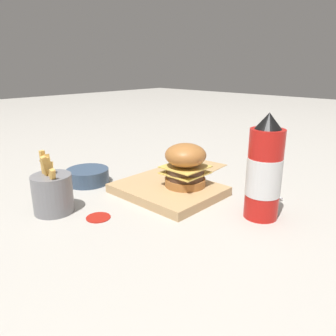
{
  "coord_description": "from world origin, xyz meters",
  "views": [
    {
      "loc": [
        0.52,
        -0.57,
        0.34
      ],
      "look_at": [
        -0.05,
        0.04,
        0.07
      ],
      "focal_mm": 35.0,
      "sensor_mm": 36.0,
      "label": 1
    }
  ],
  "objects_px": {
    "burger": "(185,165)",
    "spoon": "(256,184)",
    "ketchup_bottle": "(264,172)",
    "serving_board": "(168,190)",
    "fries_basket": "(53,192)",
    "side_bowl": "(88,176)"
  },
  "relations": [
    {
      "from": "burger",
      "to": "spoon",
      "type": "height_order",
      "value": "burger"
    },
    {
      "from": "burger",
      "to": "ketchup_bottle",
      "type": "height_order",
      "value": "ketchup_bottle"
    },
    {
      "from": "serving_board",
      "to": "spoon",
      "type": "distance_m",
      "value": 0.27
    },
    {
      "from": "ketchup_bottle",
      "to": "fries_basket",
      "type": "xyz_separation_m",
      "value": [
        -0.37,
        -0.31,
        -0.06
      ]
    },
    {
      "from": "side_bowl",
      "to": "burger",
      "type": "bearing_deg",
      "value": 26.78
    },
    {
      "from": "side_bowl",
      "to": "spoon",
      "type": "height_order",
      "value": "side_bowl"
    },
    {
      "from": "serving_board",
      "to": "fries_basket",
      "type": "bearing_deg",
      "value": -114.03
    },
    {
      "from": "fries_basket",
      "to": "side_bowl",
      "type": "distance_m",
      "value": 0.2
    },
    {
      "from": "ketchup_bottle",
      "to": "side_bowl",
      "type": "height_order",
      "value": "ketchup_bottle"
    },
    {
      "from": "serving_board",
      "to": "fries_basket",
      "type": "xyz_separation_m",
      "value": [
        -0.12,
        -0.27,
        0.04
      ]
    },
    {
      "from": "serving_board",
      "to": "burger",
      "type": "height_order",
      "value": "burger"
    },
    {
      "from": "side_bowl",
      "to": "serving_board",
      "type": "bearing_deg",
      "value": 23.62
    },
    {
      "from": "serving_board",
      "to": "burger",
      "type": "distance_m",
      "value": 0.08
    },
    {
      "from": "burger",
      "to": "side_bowl",
      "type": "xyz_separation_m",
      "value": [
        -0.26,
        -0.13,
        -0.06
      ]
    },
    {
      "from": "serving_board",
      "to": "burger",
      "type": "xyz_separation_m",
      "value": [
        0.03,
        0.03,
        0.07
      ]
    },
    {
      "from": "spoon",
      "to": "burger",
      "type": "bearing_deg",
      "value": 88.53
    },
    {
      "from": "fries_basket",
      "to": "spoon",
      "type": "height_order",
      "value": "fries_basket"
    },
    {
      "from": "side_bowl",
      "to": "spoon",
      "type": "bearing_deg",
      "value": 40.55
    },
    {
      "from": "serving_board",
      "to": "ketchup_bottle",
      "type": "xyz_separation_m",
      "value": [
        0.25,
        0.04,
        0.1
      ]
    },
    {
      "from": "ketchup_bottle",
      "to": "side_bowl",
      "type": "relative_size",
      "value": 1.96
    },
    {
      "from": "ketchup_bottle",
      "to": "fries_basket",
      "type": "height_order",
      "value": "ketchup_bottle"
    },
    {
      "from": "ketchup_bottle",
      "to": "fries_basket",
      "type": "relative_size",
      "value": 1.63
    }
  ]
}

